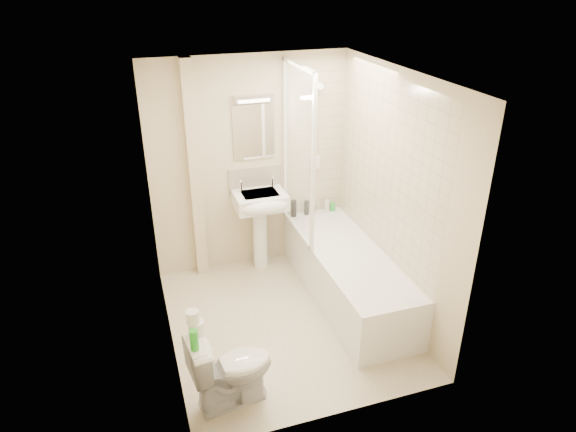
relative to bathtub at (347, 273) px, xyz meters
name	(u,v)px	position (x,y,z in m)	size (l,w,h in m)	color
floor	(285,321)	(-0.75, -0.20, -0.29)	(2.50, 2.50, 0.00)	beige
wall_back	(250,166)	(-0.75, 1.05, 0.91)	(2.20, 0.02, 2.40)	beige
wall_left	(159,230)	(-1.85, -0.20, 0.91)	(0.02, 2.50, 2.40)	beige
wall_right	(394,197)	(0.35, -0.20, 0.91)	(0.02, 2.50, 2.40)	beige
ceiling	(284,76)	(-0.75, -0.20, 2.11)	(2.20, 2.50, 0.02)	white
tile_back	(314,140)	(0.00, 1.04, 1.14)	(0.70, 0.01, 1.75)	beige
tile_right	(385,168)	(0.34, 0.00, 1.14)	(0.01, 2.10, 1.75)	beige
pipe_boxing	(195,174)	(-1.37, 0.99, 0.91)	(0.12, 0.12, 2.40)	beige
splashback	(255,180)	(-0.70, 1.04, 0.74)	(0.60, 0.01, 0.30)	beige
mirror	(254,132)	(-0.70, 1.04, 1.29)	(0.46, 0.01, 0.60)	white
strip_light	(253,98)	(-0.70, 1.02, 1.66)	(0.42, 0.07, 0.07)	silver
bathtub	(347,273)	(0.00, 0.00, 0.00)	(0.70, 2.10, 0.55)	white
shower_screen	(298,153)	(-0.35, 0.60, 1.16)	(0.04, 0.92, 1.80)	white
shower_fixture	(316,131)	(0.00, 0.99, 1.26)	(0.10, 0.16, 0.99)	white
pedestal_sink	(261,210)	(-0.70, 0.81, 0.47)	(0.56, 0.50, 1.08)	white
bottle_black_a	(294,208)	(-0.27, 0.96, 0.36)	(0.06, 0.06, 0.20)	black
bottle_black_b	(306,208)	(-0.11, 0.96, 0.35)	(0.05, 0.05, 0.17)	black
bottle_blue	(313,209)	(-0.03, 0.96, 0.32)	(0.05, 0.05, 0.11)	#131854
bottle_white_b	(327,206)	(0.15, 0.96, 0.33)	(0.06, 0.06, 0.15)	silver
bottle_green	(333,207)	(0.22, 0.96, 0.31)	(0.06, 0.06, 0.10)	green
toilet	(231,368)	(-1.47, -1.05, 0.05)	(0.70, 0.45, 0.67)	white
toilet_roll_lower	(196,327)	(-1.70, -0.95, 0.43)	(0.12, 0.12, 0.10)	white
toilet_roll_upper	(193,317)	(-1.72, -0.96, 0.54)	(0.10, 0.10, 0.11)	white
green_bottle	(194,340)	(-1.74, -1.14, 0.46)	(0.06, 0.06, 0.17)	green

